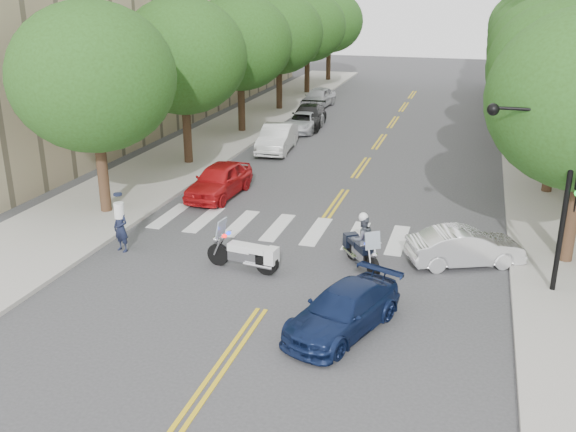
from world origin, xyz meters
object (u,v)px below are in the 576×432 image
at_px(officer_standing, 121,228).
at_px(convertible, 465,247).
at_px(motorcycle_police, 362,243).
at_px(motorcycle_parked, 248,254).
at_px(sedan_blue, 343,310).

bearing_deg(officer_standing, convertible, 29.77).
relative_size(motorcycle_police, motorcycle_parked, 0.81).
bearing_deg(motorcycle_police, motorcycle_parked, -13.34).
xyz_separation_m(motorcycle_police, motorcycle_parked, (-3.50, -1.37, -0.28)).
height_order(motorcycle_parked, convertible, motorcycle_parked).
bearing_deg(sedan_blue, motorcycle_parked, 163.66).
distance_m(motorcycle_police, convertible, 3.53).
xyz_separation_m(motorcycle_police, convertible, (3.31, 1.19, -0.23)).
relative_size(motorcycle_parked, sedan_blue, 0.62).
distance_m(motorcycle_police, motorcycle_parked, 3.77).
relative_size(motorcycle_police, convertible, 0.54).
bearing_deg(sedan_blue, officer_standing, -179.12).
height_order(motorcycle_parked, sedan_blue, motorcycle_parked).
bearing_deg(motorcycle_police, sedan_blue, 59.05).
bearing_deg(sedan_blue, motorcycle_police, 115.16).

